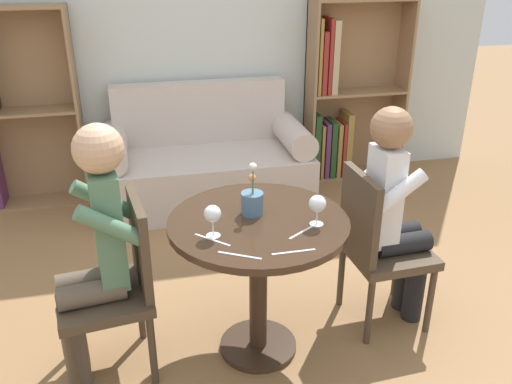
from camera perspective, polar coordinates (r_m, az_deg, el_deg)
ground_plane at (r=2.97m, az=0.22°, el=-16.03°), size 16.00×16.00×0.00m
back_wall at (r=4.57m, az=-6.63°, el=17.13°), size 5.20×0.05×2.70m
round_table at (r=2.62m, az=0.25°, el=-6.22°), size 0.86×0.86×0.76m
couch at (r=4.42m, az=-5.32°, el=2.96°), size 1.64×0.80×0.92m
bookshelf_left at (r=4.60m, az=-24.86°, el=7.70°), size 0.86×0.28×1.54m
bookshelf_right at (r=4.85m, az=9.06°, el=9.37°), size 0.86×0.28×1.54m
chair_left at (r=2.65m, az=-14.31°, el=-9.13°), size 0.47×0.47×0.90m
chair_right at (r=2.95m, az=12.62°, el=-5.25°), size 0.44×0.44×0.90m
person_left at (r=2.54m, az=-16.66°, el=-5.84°), size 0.44×0.37×1.27m
person_right at (r=2.91m, az=14.43°, el=-2.08°), size 0.43×0.35×1.23m
wine_glass_left at (r=2.36m, az=-4.60°, el=-2.42°), size 0.08×0.08×0.15m
wine_glass_right at (r=2.47m, az=6.49°, el=-1.33°), size 0.08×0.08×0.15m
flower_vase at (r=2.56m, az=-0.40°, el=-0.84°), size 0.11×0.11×0.26m
knife_left_setting at (r=2.26m, az=-1.73°, el=-6.68°), size 0.17×0.10×0.00m
fork_left_setting at (r=2.38m, az=-4.61°, el=-5.04°), size 0.14×0.14×0.00m
knife_right_setting at (r=2.29m, az=3.98°, el=-6.31°), size 0.19×0.01×0.00m
fork_right_setting at (r=2.45m, az=4.98°, el=-4.15°), size 0.16×0.11×0.00m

